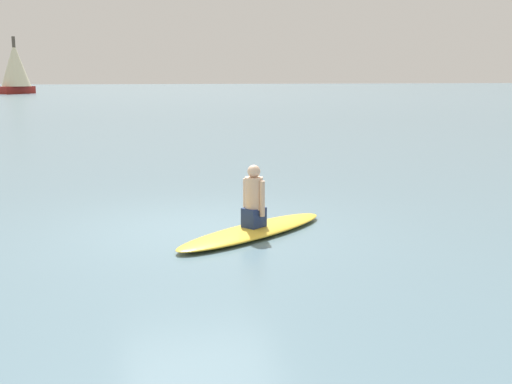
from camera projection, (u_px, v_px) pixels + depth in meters
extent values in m
plane|color=slate|center=(199.00, 228.00, 10.07)|extent=(400.00, 400.00, 0.00)
ellipsoid|color=gold|center=(254.00, 231.00, 9.62)|extent=(3.01, 2.39, 0.13)
cube|color=navy|center=(254.00, 217.00, 9.58)|extent=(0.40, 0.39, 0.30)
cylinder|color=#D6AD8E|center=(254.00, 193.00, 9.51)|extent=(0.38, 0.38, 0.49)
sphere|color=#D6AD8E|center=(254.00, 171.00, 9.45)|extent=(0.20, 0.20, 0.20)
cylinder|color=#D6AD8E|center=(262.00, 199.00, 9.42)|extent=(0.11, 0.11, 0.54)
cylinder|color=#D6AD8E|center=(246.00, 196.00, 9.63)|extent=(0.11, 0.11, 0.54)
cube|color=maroon|center=(17.00, 90.00, 89.08)|extent=(4.86, 5.61, 1.03)
cylinder|color=#4C4238|center=(15.00, 62.00, 88.36)|extent=(0.46, 0.46, 6.89)
cone|color=beige|center=(15.00, 65.00, 88.44)|extent=(5.64, 5.64, 6.07)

